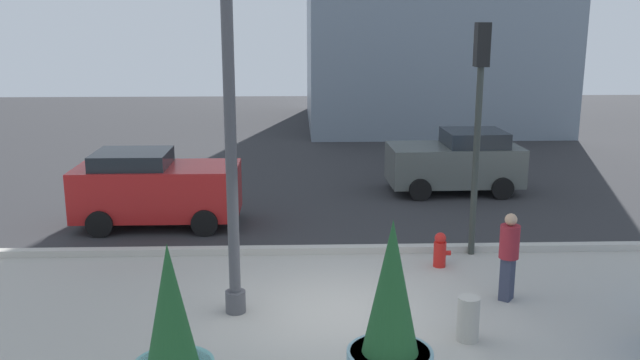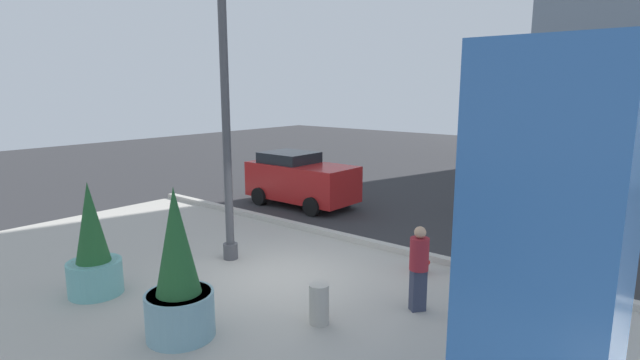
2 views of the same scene
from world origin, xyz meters
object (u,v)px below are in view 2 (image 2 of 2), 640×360
at_px(traffic_light_corner, 477,127).
at_px(car_curb_west, 300,179).
at_px(potted_plant_by_pillar, 178,279).
at_px(concrete_bollard, 319,304).
at_px(fire_hydrant, 420,258).
at_px(potted_plant_near_left, 93,251).
at_px(car_curb_east, 573,198).
at_px(pedestrian_by_curb, 419,264).
at_px(lamp_post, 225,105).
at_px(art_pillar_blue, 547,256).

relative_size(traffic_light_corner, car_curb_west, 1.25).
height_order(potted_plant_by_pillar, concrete_bollard, potted_plant_by_pillar).
distance_m(potted_plant_by_pillar, fire_hydrant, 5.55).
relative_size(potted_plant_near_left, car_curb_east, 0.60).
bearing_deg(pedestrian_by_curb, car_curb_east, 83.76).
bearing_deg(car_curb_east, potted_plant_by_pillar, -107.01).
height_order(lamp_post, fire_hydrant, lamp_post).
distance_m(potted_plant_near_left, car_curb_west, 8.69).
height_order(potted_plant_near_left, concrete_bollard, potted_plant_near_left).
distance_m(fire_hydrant, traffic_light_corner, 3.19).
xyz_separation_m(potted_plant_by_pillar, car_curb_east, (3.52, 11.52, -0.12)).
height_order(concrete_bollard, car_curb_east, car_curb_east).
xyz_separation_m(art_pillar_blue, car_curb_west, (-10.15, 7.24, -1.39)).
xyz_separation_m(lamp_post, traffic_light_corner, (4.94, 2.90, -0.46)).
xyz_separation_m(potted_plant_by_pillar, pedestrian_by_curb, (2.64, 3.46, -0.11)).
xyz_separation_m(traffic_light_corner, pedestrian_by_curb, (0.02, -2.52, -2.42)).
xyz_separation_m(potted_plant_near_left, car_curb_west, (-1.89, 8.48, 0.04)).
bearing_deg(car_curb_west, pedestrian_by_curb, -33.86).
xyz_separation_m(art_pillar_blue, pedestrian_by_curb, (-2.76, 2.28, -1.42)).
relative_size(art_pillar_blue, concrete_bollard, 6.25).
distance_m(potted_plant_near_left, pedestrian_by_curb, 6.53).
xyz_separation_m(potted_plant_near_left, car_curb_east, (6.38, 11.58, 0.00)).
distance_m(lamp_post, traffic_light_corner, 5.75).
distance_m(potted_plant_by_pillar, concrete_bollard, 2.50).
distance_m(car_curb_west, pedestrian_by_curb, 8.90).
distance_m(potted_plant_by_pillar, car_curb_west, 9.67).
bearing_deg(fire_hydrant, traffic_light_corner, 41.57).
bearing_deg(potted_plant_by_pillar, car_curb_west, 119.42).
distance_m(fire_hydrant, car_curb_east, 6.56).
bearing_deg(traffic_light_corner, art_pillar_blue, -59.91).
height_order(lamp_post, car_curb_west, lamp_post).
bearing_deg(traffic_light_corner, lamp_post, -149.58).
bearing_deg(concrete_bollard, fire_hydrant, 86.00).
bearing_deg(traffic_light_corner, car_curb_east, 80.71).
bearing_deg(lamp_post, fire_hydrant, 27.67).
bearing_deg(concrete_bollard, potted_plant_by_pillar, -129.38).
height_order(art_pillar_blue, car_curb_east, art_pillar_blue).
xyz_separation_m(potted_plant_near_left, fire_hydrant, (4.62, 5.28, -0.55)).
height_order(concrete_bollard, car_curb_west, car_curb_west).
height_order(potted_plant_near_left, pedestrian_by_curb, potted_plant_near_left).
relative_size(art_pillar_blue, traffic_light_corner, 0.94).
distance_m(lamp_post, fire_hydrant, 5.75).
distance_m(potted_plant_by_pillar, car_curb_east, 12.05).
height_order(art_pillar_blue, traffic_light_corner, traffic_light_corner).
bearing_deg(art_pillar_blue, traffic_light_corner, 120.09).
relative_size(lamp_post, potted_plant_near_left, 3.29).
relative_size(fire_hydrant, traffic_light_corner, 0.15).
bearing_deg(art_pillar_blue, pedestrian_by_curb, 140.37).
bearing_deg(car_curb_east, potted_plant_near_left, -118.84).
bearing_deg(lamp_post, pedestrian_by_curb, 4.43).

